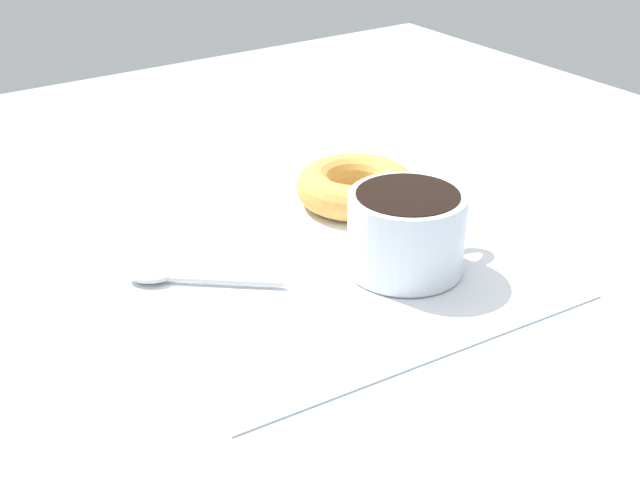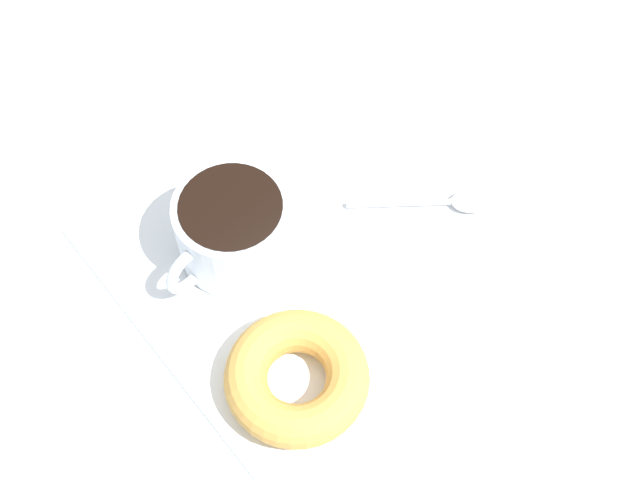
% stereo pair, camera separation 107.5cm
% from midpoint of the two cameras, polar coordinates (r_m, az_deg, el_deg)
% --- Properties ---
extents(ground_plane, '(1.20, 1.20, 0.02)m').
position_cam_midpoint_polar(ground_plane, '(0.54, 7.97, -46.06)').
color(ground_plane, '#99A8B7').
extents(napkin, '(0.34, 0.34, 0.00)m').
position_cam_midpoint_polar(napkin, '(0.53, 6.62, -45.63)').
color(napkin, white).
rests_on(napkin, ground_plane).
extents(coffee_cup, '(0.12, 0.10, 0.07)m').
position_cam_midpoint_polar(coffee_cup, '(0.49, -5.00, -46.61)').
color(coffee_cup, silver).
rests_on(coffee_cup, napkin).
extents(donut, '(0.11, 0.11, 0.03)m').
position_cam_midpoint_polar(donut, '(0.55, 4.89, -58.44)').
color(donut, gold).
rests_on(donut, napkin).
extents(spoon, '(0.11, 0.09, 0.01)m').
position_cam_midpoint_polar(spoon, '(0.53, 22.27, -38.54)').
color(spoon, silver).
rests_on(spoon, napkin).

